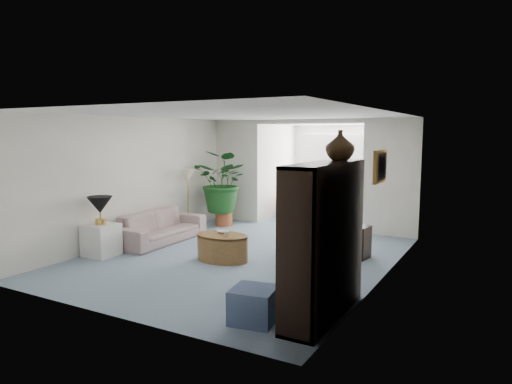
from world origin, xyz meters
The scene contains 26 objects.
floor centered at (0.00, 0.00, 0.00)m, with size 6.00×6.00×0.00m, color #7C8EA4.
sunroom_floor centered at (0.00, 4.10, 0.00)m, with size 2.60×2.60×0.00m, color #7C8EA4.
back_pier_left centered at (-1.90, 3.00, 1.25)m, with size 1.20×0.12×2.50m, color white.
back_pier_right centered at (1.90, 3.00, 1.25)m, with size 1.20×0.12×2.50m, color white.
back_header centered at (0.00, 3.00, 2.45)m, with size 2.60×0.12×0.10m, color white.
window_pane centered at (0.00, 5.18, 1.40)m, with size 2.20×0.02×1.50m, color white.
window_blinds centered at (0.00, 5.15, 1.40)m, with size 2.20×0.02×1.50m, color white.
framed_picture centered at (2.46, -0.10, 1.70)m, with size 0.04×0.50×0.40m, color #C4B49D.
sofa centered at (-2.02, 0.25, 0.31)m, with size 2.10×0.82×0.61m, color #C0B2A2.
end_table centered at (-2.22, -1.10, 0.29)m, with size 0.52×0.52×0.57m, color white.
table_lamp centered at (-2.22, -1.10, 0.92)m, with size 0.44×0.44×0.30m, color black.
floor_lamp centered at (-2.19, 1.39, 1.25)m, with size 0.36×0.36×0.28m, color #FBE5C7.
coffee_table centered at (-0.16, -0.30, 0.23)m, with size 0.95×0.95×0.45m, color olive.
coffee_bowl centered at (-0.21, -0.20, 0.47)m, with size 0.19×0.19×0.05m, color silver.
coffee_cup centered at (-0.01, -0.40, 0.49)m, with size 0.09×0.09×0.09m, color beige.
wingback_chair centered at (1.07, 0.70, 0.42)m, with size 0.90×0.93×0.84m, color #595446.
side_table_dark centered at (1.77, 1.00, 0.29)m, with size 0.48×0.38×0.57m, color black.
entertainment_cabinet centered at (2.23, -1.75, 0.92)m, with size 0.44×1.66×1.84m, color black.
cabinet_urn centered at (2.23, -1.25, 2.03)m, with size 0.36×0.36×0.37m, color #322010.
ottoman centered at (1.60, -2.31, 0.20)m, with size 0.50×0.50×0.40m, color slate.
plant_pot centered at (-1.81, 2.27, 0.16)m, with size 0.40×0.40×0.32m, color #A75330.
house_plant centered at (-1.81, 2.27, 1.05)m, with size 1.31×1.14×1.46m, color #1B511D.
sunroom_chair_blue centered at (0.69, 4.14, 0.35)m, with size 0.75×0.77×0.70m, color slate.
sunroom_chair_maroon centered at (-0.81, 4.14, 0.32)m, with size 0.69×0.71×0.64m, color maroon.
sunroom_table centered at (-0.06, 4.89, 0.27)m, with size 0.44×0.34×0.54m, color olive.
shelf_clutter centered at (2.18, -1.84, 1.09)m, with size 0.30×1.21×1.06m.
Camera 1 is at (4.12, -6.78, 2.17)m, focal length 32.36 mm.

